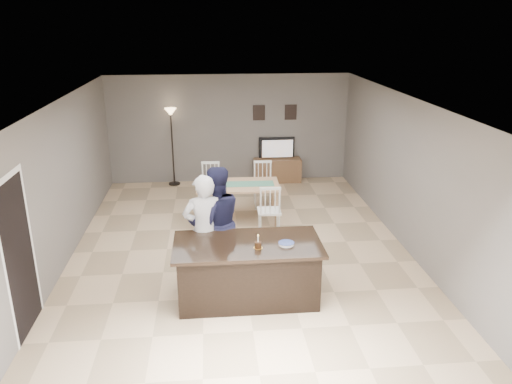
{
  "coord_description": "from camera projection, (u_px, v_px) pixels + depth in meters",
  "views": [
    {
      "loc": [
        -0.5,
        -8.36,
        3.98
      ],
      "look_at": [
        0.27,
        -0.3,
        1.15
      ],
      "focal_mm": 35.0,
      "sensor_mm": 36.0,
      "label": 1
    }
  ],
  "objects": [
    {
      "name": "doorway",
      "position": [
        17.0,
        244.0,
        6.37
      ],
      "size": [
        0.0,
        2.1,
        2.65
      ],
      "color": "black",
      "rests_on": "floor"
    },
    {
      "name": "woman",
      "position": [
        204.0,
        230.0,
        7.69
      ],
      "size": [
        0.71,
        0.52,
        1.78
      ],
      "primitive_type": "imported",
      "rotation": [
        0.0,
        0.0,
        3.29
      ],
      "color": "silver",
      "rests_on": "floor"
    },
    {
      "name": "floor_lamp",
      "position": [
        171.0,
        126.0,
        12.15
      ],
      "size": [
        0.29,
        0.29,
        1.93
      ],
      "color": "black",
      "rests_on": "floor"
    },
    {
      "name": "television",
      "position": [
        277.0,
        148.0,
        12.64
      ],
      "size": [
        0.91,
        0.12,
        0.53
      ],
      "primitive_type": "imported",
      "rotation": [
        0.0,
        0.0,
        3.14
      ],
      "color": "black",
      "rests_on": "tv_console"
    },
    {
      "name": "birthday_cake",
      "position": [
        258.0,
        245.0,
        7.05
      ],
      "size": [
        0.13,
        0.13,
        0.21
      ],
      "color": "gold",
      "rests_on": "kitchen_island"
    },
    {
      "name": "kitchen_island",
      "position": [
        248.0,
        270.0,
        7.37
      ],
      "size": [
        2.15,
        1.1,
        0.9
      ],
      "color": "black",
      "rests_on": "floor"
    },
    {
      "name": "tv_screen_glow",
      "position": [
        277.0,
        149.0,
        12.57
      ],
      "size": [
        0.78,
        0.0,
        0.78
      ],
      "primitive_type": "plane",
      "rotation": [
        1.57,
        0.0,
        3.14
      ],
      "color": "orange",
      "rests_on": "tv_console"
    },
    {
      "name": "plate_stack",
      "position": [
        286.0,
        244.0,
        7.16
      ],
      "size": [
        0.23,
        0.23,
        0.04
      ],
      "color": "white",
      "rests_on": "kitchen_island"
    },
    {
      "name": "room_shell",
      "position": [
        239.0,
        158.0,
        8.66
      ],
      "size": [
        8.0,
        8.0,
        8.0
      ],
      "color": "slate",
      "rests_on": "floor"
    },
    {
      "name": "floor",
      "position": [
        240.0,
        246.0,
        9.21
      ],
      "size": [
        8.0,
        8.0,
        0.0
      ],
      "primitive_type": "plane",
      "color": "#D3B087",
      "rests_on": "ground"
    },
    {
      "name": "tv_console",
      "position": [
        277.0,
        170.0,
        12.76
      ],
      "size": [
        1.2,
        0.4,
        0.6
      ],
      "primitive_type": "cube",
      "color": "brown",
      "rests_on": "floor"
    },
    {
      "name": "dining_table",
      "position": [
        238.0,
        191.0,
        10.19
      ],
      "size": [
        1.7,
        1.93,
        1.02
      ],
      "rotation": [
        0.0,
        0.0,
        -0.03
      ],
      "color": "#A37D58",
      "rests_on": "floor"
    },
    {
      "name": "picture_frames",
      "position": [
        275.0,
        112.0,
        12.47
      ],
      "size": [
        1.1,
        0.02,
        0.38
      ],
      "color": "black",
      "rests_on": "room_shell"
    },
    {
      "name": "man",
      "position": [
        216.0,
        222.0,
        7.9
      ],
      "size": [
        1.04,
        0.9,
        1.84
      ],
      "primitive_type": "imported",
      "rotation": [
        0.0,
        0.0,
        3.4
      ],
      "color": "#161732",
      "rests_on": "floor"
    }
  ]
}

